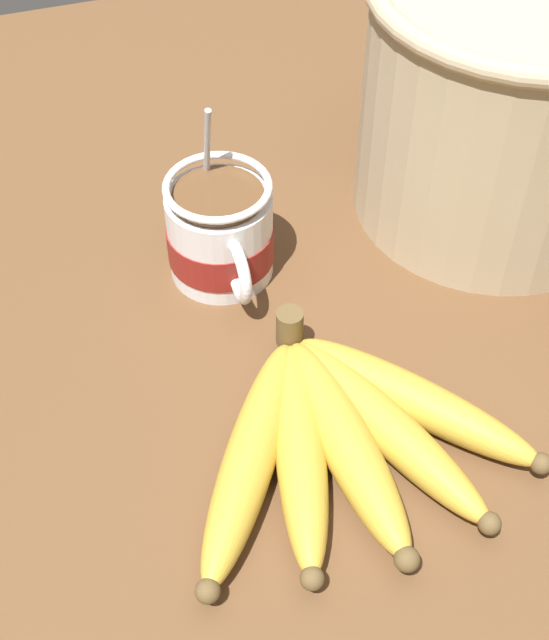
# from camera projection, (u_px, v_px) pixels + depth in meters

# --- Properties ---
(table) EXTENTS (1.06, 1.06, 0.03)m
(table) POSITION_uv_depth(u_px,v_px,m) (254.00, 336.00, 0.69)
(table) COLOR brown
(table) RESTS_ON ground
(coffee_mug) EXTENTS (0.13, 0.08, 0.14)m
(coffee_mug) POSITION_uv_depth(u_px,v_px,m) (221.00, 234.00, 0.69)
(coffee_mug) COLOR silver
(coffee_mug) RESTS_ON table
(banana_bunch) EXTENTS (0.21, 0.26, 0.04)m
(banana_bunch) POSITION_uv_depth(u_px,v_px,m) (338.00, 435.00, 0.59)
(banana_bunch) COLOR brown
(banana_bunch) RESTS_ON table
(woven_basket) EXTENTS (0.24, 0.24, 0.20)m
(woven_basket) POSITION_uv_depth(u_px,v_px,m) (509.00, 98.00, 0.70)
(woven_basket) COLOR tan
(woven_basket) RESTS_ON table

